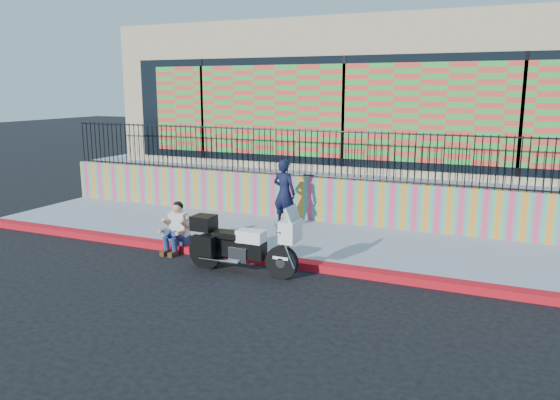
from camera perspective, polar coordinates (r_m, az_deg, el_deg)
The scene contains 10 objects.
ground at distance 10.91m, azimuth -0.19°, elevation -6.78°, with size 90.00×90.00×0.00m, color black.
red_curb at distance 10.89m, azimuth -0.19°, elevation -6.40°, with size 16.00×0.30×0.15m, color #AC0C0F.
sidewalk at distance 12.35m, azimuth 2.93°, elevation -4.23°, with size 16.00×3.00×0.15m, color gray.
mural_wall at distance 13.67m, azimuth 5.34°, elevation -0.02°, with size 16.00×0.20×1.10m, color #DF3A65.
metal_fence at distance 13.49m, azimuth 5.43°, elevation 4.78°, with size 15.80×0.04×1.20m, color black, non-canonical shape.
elevated_platform at distance 18.52m, azimuth 10.36°, elevation 2.67°, with size 16.00×10.00×1.25m, color gray.
storefront_building at distance 18.09m, azimuth 10.50°, elevation 10.80°, with size 14.00×8.06×4.00m.
police_motorcycle at distance 10.34m, azimuth -4.11°, elevation -4.50°, with size 2.22×0.73×1.38m.
police_officer at distance 13.16m, azimuth 0.45°, elevation 0.76°, with size 0.59×0.39×1.63m, color black.
seated_man at distance 11.80m, azimuth -10.89°, elevation -3.30°, with size 0.54×0.71×1.06m.
Camera 1 is at (4.20, -9.47, 3.44)m, focal length 35.00 mm.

